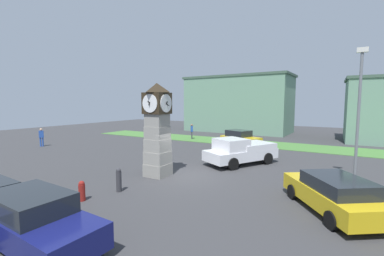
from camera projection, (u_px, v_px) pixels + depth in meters
ground_plane at (186, 177)px, 14.88m from camera, size 75.67×75.67×0.00m
clock_tower at (157, 129)px, 14.82m from camera, size 1.66×1.60×5.39m
bollard_near_tower at (82, 191)px, 11.18m from camera, size 0.28×0.28×0.89m
bollard_mid_row at (119, 180)px, 12.33m from camera, size 0.26×0.26×1.15m
car_by_building at (35, 220)px, 7.57m from camera, size 4.62×2.06×1.61m
car_far_lot at (240, 138)px, 25.26m from camera, size 4.27×3.15×1.57m
car_silver_hatch at (333, 193)px, 9.98m from camera, size 4.15×4.79×1.47m
pickup_truck at (241, 151)px, 17.87m from camera, size 4.34×5.53×1.85m
pedestrian_crossing_lot at (41, 136)px, 25.03m from camera, size 0.42×0.47×1.79m
pedestrian_by_cars at (192, 130)px, 30.01m from camera, size 0.43×0.47×1.79m
street_lamp_near_road at (359, 108)px, 13.03m from camera, size 0.50×0.24×7.01m
warehouse_blue_far at (238, 104)px, 37.90m from camera, size 15.53×7.38×8.11m
grass_verge_far at (273, 145)px, 25.92m from camera, size 45.40×4.51×0.04m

